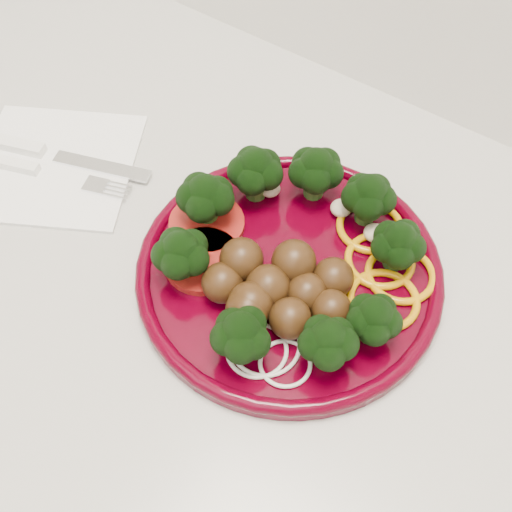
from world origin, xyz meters
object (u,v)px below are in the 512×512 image
Objects in this scene: plate at (291,264)px; knife at (39,151)px; fork at (24,167)px; napkin at (55,165)px.

knife is at bearing -175.57° from plate.
plate is 1.47× the size of knife.
knife reaches higher than fork.
fork is at bearing -170.71° from plate.
knife is at bearing 176.28° from napkin.
napkin is at bearing -22.66° from knife.
plate is 1.71× the size of napkin.
fork is (-0.30, -0.05, -0.02)m from plate.
plate is at bearing 5.12° from napkin.
fork reaches higher than napkin.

